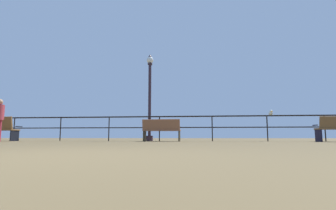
{
  "coord_description": "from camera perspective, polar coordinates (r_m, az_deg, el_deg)",
  "views": [
    {
      "loc": [
        1.47,
        -2.14,
        0.18
      ],
      "look_at": [
        0.41,
        7.83,
        1.43
      ],
      "focal_mm": 27.3,
      "sensor_mm": 36.0,
      "label": 1
    }
  ],
  "objects": [
    {
      "name": "ground_plane",
      "position": [
        2.6,
        -28.77,
        -10.2
      ],
      "size": [
        60.0,
        60.0,
        0.0
      ],
      "primitive_type": "plane",
      "color": "brown"
    },
    {
      "name": "pier_railing",
      "position": [
        10.59,
        -1.91,
        -3.91
      ],
      "size": [
        21.58,
        0.05,
        1.03
      ],
      "color": "black",
      "rests_on": "ground_plane"
    },
    {
      "name": "bench_near_left",
      "position": [
        9.87,
        -1.46,
        -5.42
      ],
      "size": [
        1.45,
        0.66,
        0.84
      ],
      "color": "brown",
      "rests_on": "ground_plane"
    },
    {
      "name": "lamppost_center",
      "position": [
        11.1,
        -4.1,
        2.33
      ],
      "size": [
        0.31,
        0.31,
        3.79
      ],
      "color": "#2B1D27",
      "rests_on": "ground_plane"
    },
    {
      "name": "seagull_on_rail",
      "position": [
        10.91,
        21.98,
        -1.64
      ],
      "size": [
        0.18,
        0.42,
        0.2
      ],
      "color": "silver",
      "rests_on": "pier_railing"
    }
  ]
}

